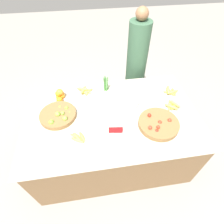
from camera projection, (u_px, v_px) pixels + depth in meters
ground_plane at (112, 151)px, 2.48m from camera, size 12.00×12.00×0.00m
market_table at (112, 136)px, 2.19m from camera, size 1.88×1.20×0.78m
lime_bowl at (58, 115)px, 1.87m from camera, size 0.39×0.39×0.09m
tomato_basket at (158, 124)px, 1.79m from camera, size 0.41×0.41×0.09m
orange_pile at (60, 95)px, 2.04m from camera, size 0.10×0.17×0.14m
metal_bowl at (123, 99)px, 2.03m from camera, size 0.39×0.39×0.06m
price_sign at (115, 130)px, 1.71m from camera, size 0.14×0.02×0.09m
veg_bundle at (106, 84)px, 2.11m from camera, size 0.06×0.05×0.19m
banana_bunch_front_left at (85, 91)px, 2.14m from camera, size 0.21×0.16×0.06m
banana_bunch_front_center at (171, 91)px, 2.13m from camera, size 0.18×0.17×0.06m
banana_bunch_middle_right at (78, 138)px, 1.69m from camera, size 0.16×0.15×0.04m
banana_bunch_back_center at (172, 105)px, 1.97m from camera, size 0.18×0.19×0.06m
vendor_person at (136, 70)px, 2.57m from camera, size 0.28×0.28×1.57m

